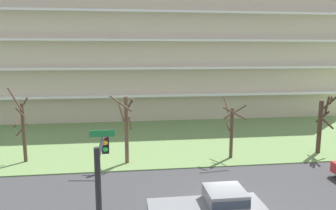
% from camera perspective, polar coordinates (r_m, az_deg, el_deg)
% --- Properties ---
extents(ground, '(160.00, 160.00, 0.00)m').
position_cam_1_polar(ground, '(18.68, 10.44, -17.14)').
color(ground, '#38383A').
extents(grass_lawn_strip, '(80.00, 16.00, 0.08)m').
position_cam_1_polar(grass_lawn_strip, '(31.43, 2.63, -5.80)').
color(grass_lawn_strip, '#66844C').
rests_on(grass_lawn_strip, ground).
extents(apartment_building, '(45.49, 11.89, 18.98)m').
position_cam_1_polar(apartment_building, '(43.66, -0.40, 11.02)').
color(apartment_building, beige).
rests_on(apartment_building, ground).
extents(tree_far_left, '(1.28, 1.52, 5.71)m').
position_cam_1_polar(tree_far_left, '(26.45, -24.02, -3.79)').
color(tree_far_left, '#4C3828').
rests_on(tree_far_left, ground).
extents(tree_left, '(1.78, 1.80, 5.24)m').
position_cam_1_polar(tree_left, '(24.03, -7.30, -3.66)').
color(tree_left, brown).
rests_on(tree_left, ground).
extents(tree_center, '(2.22, 2.26, 4.79)m').
position_cam_1_polar(tree_center, '(25.60, 11.04, -4.08)').
color(tree_center, '#4C3828').
rests_on(tree_center, ground).
extents(tree_right, '(1.49, 1.93, 4.91)m').
position_cam_1_polar(tree_right, '(29.07, 25.28, -2.77)').
color(tree_right, '#423023').
rests_on(tree_right, ground).
extents(pickup_gray_center_left, '(5.40, 2.01, 1.95)m').
position_cam_1_polar(pickup_gray_center_left, '(16.12, 7.53, -17.54)').
color(pickup_gray_center_left, slate).
rests_on(pickup_gray_center_left, ground).
extents(traffic_signal_mast, '(0.90, 4.12, 5.56)m').
position_cam_1_polar(traffic_signal_mast, '(11.64, -11.42, -13.71)').
color(traffic_signal_mast, black).
rests_on(traffic_signal_mast, ground).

